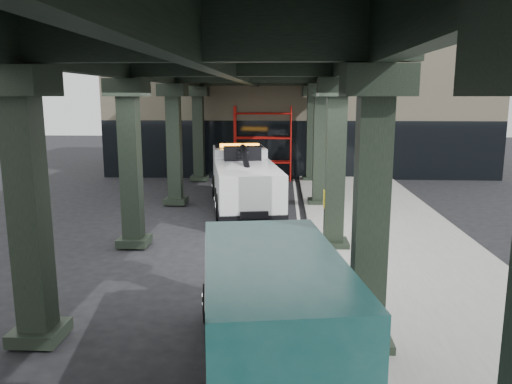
% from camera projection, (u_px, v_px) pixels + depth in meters
% --- Properties ---
extents(ground, '(90.00, 90.00, 0.00)m').
position_uv_depth(ground, '(240.00, 271.00, 13.05)').
color(ground, black).
rests_on(ground, ground).
extents(sidewalk, '(5.00, 40.00, 0.15)m').
position_uv_depth(sidewalk, '(397.00, 248.00, 14.76)').
color(sidewalk, gray).
rests_on(sidewalk, ground).
extents(lane_stripe, '(0.12, 38.00, 0.01)m').
position_uv_depth(lane_stripe, '(302.00, 249.00, 14.92)').
color(lane_stripe, silver).
rests_on(lane_stripe, ground).
extents(viaduct, '(7.40, 32.00, 6.40)m').
position_uv_depth(viaduct, '(231.00, 62.00, 14.00)').
color(viaduct, black).
rests_on(viaduct, ground).
extents(building, '(22.00, 10.00, 8.00)m').
position_uv_depth(building, '(298.00, 104.00, 31.80)').
color(building, '#C6B793').
rests_on(building, ground).
extents(scaffolding, '(3.08, 0.88, 4.00)m').
position_uv_depth(scaffolding, '(263.00, 141.00, 27.01)').
color(scaffolding, red).
rests_on(scaffolding, ground).
extents(tow_truck, '(3.42, 8.20, 2.61)m').
position_uv_depth(tow_truck, '(243.00, 177.00, 20.17)').
color(tow_truck, black).
rests_on(tow_truck, ground).
extents(towed_van, '(2.86, 5.66, 2.20)m').
position_uv_depth(towed_van, '(270.00, 312.00, 7.81)').
color(towed_van, '#113E3D').
rests_on(towed_van, ground).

